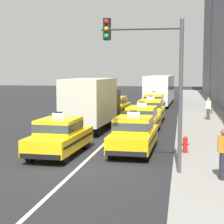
{
  "coord_description": "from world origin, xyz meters",
  "views": [
    {
      "loc": [
        3.89,
        -14.32,
        3.74
      ],
      "look_at": [
        -0.2,
        8.04,
        1.3
      ],
      "focal_mm": 61.46,
      "sensor_mm": 36.0,
      "label": 1
    }
  ],
  "objects_px": {
    "taxi_left_nearest": "(60,136)",
    "taxi_right_fourth": "(154,103)",
    "taxi_left_third": "(115,106)",
    "taxi_right_third": "(151,110)",
    "box_truck_left_second": "(93,102)",
    "taxi_right_nearest": "(134,134)",
    "taxi_right_second": "(142,120)",
    "pedestrian_trailing": "(208,109)",
    "fire_hydrant": "(185,144)",
    "traffic_light_pole": "(153,69)",
    "pedestrian_by_storefront": "(223,154)",
    "bus_right_fifth": "(160,88)"
  },
  "relations": [
    {
      "from": "pedestrian_trailing",
      "to": "taxi_right_nearest",
      "type": "bearing_deg",
      "value": -109.08
    },
    {
      "from": "taxi_right_nearest",
      "to": "fire_hydrant",
      "type": "xyz_separation_m",
      "value": [
        2.32,
        -0.3,
        -0.33
      ]
    },
    {
      "from": "box_truck_left_second",
      "to": "taxi_right_nearest",
      "type": "height_order",
      "value": "box_truck_left_second"
    },
    {
      "from": "taxi_left_nearest",
      "to": "bus_right_fifth",
      "type": "xyz_separation_m",
      "value": [
        2.9,
        26.76,
        0.94
      ]
    },
    {
      "from": "taxi_right_nearest",
      "to": "traffic_light_pole",
      "type": "distance_m",
      "value": 4.89
    },
    {
      "from": "taxi_left_third",
      "to": "taxi_right_third",
      "type": "bearing_deg",
      "value": -44.68
    },
    {
      "from": "taxi_left_third",
      "to": "taxi_right_third",
      "type": "distance_m",
      "value": 4.44
    },
    {
      "from": "taxi_right_third",
      "to": "fire_hydrant",
      "type": "relative_size",
      "value": 6.31
    },
    {
      "from": "taxi_left_third",
      "to": "taxi_right_fourth",
      "type": "bearing_deg",
      "value": 47.66
    },
    {
      "from": "box_truck_left_second",
      "to": "pedestrian_by_storefront",
      "type": "bearing_deg",
      "value": -57.18
    },
    {
      "from": "taxi_left_nearest",
      "to": "bus_right_fifth",
      "type": "bearing_deg",
      "value": 83.81
    },
    {
      "from": "fire_hydrant",
      "to": "pedestrian_by_storefront",
      "type": "bearing_deg",
      "value": -73.59
    },
    {
      "from": "taxi_left_nearest",
      "to": "pedestrian_by_storefront",
      "type": "distance_m",
      "value": 7.41
    },
    {
      "from": "taxi_left_nearest",
      "to": "taxi_right_fourth",
      "type": "bearing_deg",
      "value": 81.08
    },
    {
      "from": "taxi_left_nearest",
      "to": "taxi_right_second",
      "type": "distance_m",
      "value": 6.98
    },
    {
      "from": "taxi_left_nearest",
      "to": "fire_hydrant",
      "type": "bearing_deg",
      "value": 8.68
    },
    {
      "from": "box_truck_left_second",
      "to": "taxi_right_nearest",
      "type": "distance_m",
      "value": 7.31
    },
    {
      "from": "taxi_right_second",
      "to": "taxi_left_nearest",
      "type": "bearing_deg",
      "value": -115.48
    },
    {
      "from": "taxi_left_nearest",
      "to": "taxi_right_third",
      "type": "relative_size",
      "value": 1.0
    },
    {
      "from": "taxi_right_third",
      "to": "pedestrian_trailing",
      "type": "bearing_deg",
      "value": 15.19
    },
    {
      "from": "taxi_right_nearest",
      "to": "traffic_light_pole",
      "type": "height_order",
      "value": "traffic_light_pole"
    },
    {
      "from": "box_truck_left_second",
      "to": "taxi_right_third",
      "type": "relative_size",
      "value": 1.53
    },
    {
      "from": "taxi_right_nearest",
      "to": "traffic_light_pole",
      "type": "relative_size",
      "value": 0.82
    },
    {
      "from": "taxi_left_nearest",
      "to": "box_truck_left_second",
      "type": "xyz_separation_m",
      "value": [
        -0.25,
        7.53,
        0.9
      ]
    },
    {
      "from": "pedestrian_by_storefront",
      "to": "fire_hydrant",
      "type": "distance_m",
      "value": 4.24
    },
    {
      "from": "taxi_left_nearest",
      "to": "traffic_light_pole",
      "type": "relative_size",
      "value": 0.83
    },
    {
      "from": "traffic_light_pole",
      "to": "pedestrian_trailing",
      "type": "bearing_deg",
      "value": 79.23
    },
    {
      "from": "taxi_right_third",
      "to": "taxi_left_nearest",
      "type": "bearing_deg",
      "value": -104.61
    },
    {
      "from": "taxi_right_nearest",
      "to": "box_truck_left_second",
      "type": "bearing_deg",
      "value": 118.13
    },
    {
      "from": "taxi_right_nearest",
      "to": "taxi_right_second",
      "type": "height_order",
      "value": "same"
    },
    {
      "from": "taxi_left_nearest",
      "to": "taxi_right_fourth",
      "type": "distance_m",
      "value": 18.36
    },
    {
      "from": "pedestrian_by_storefront",
      "to": "pedestrian_trailing",
      "type": "relative_size",
      "value": 1.04
    },
    {
      "from": "fire_hydrant",
      "to": "taxi_right_second",
      "type": "bearing_deg",
      "value": 114.42
    },
    {
      "from": "fire_hydrant",
      "to": "pedestrian_trailing",
      "type": "bearing_deg",
      "value": 81.71
    },
    {
      "from": "taxi_right_second",
      "to": "taxi_right_third",
      "type": "height_order",
      "value": "same"
    },
    {
      "from": "taxi_left_third",
      "to": "traffic_light_pole",
      "type": "height_order",
      "value": "traffic_light_pole"
    },
    {
      "from": "taxi_right_nearest",
      "to": "bus_right_fifth",
      "type": "xyz_separation_m",
      "value": [
        -0.27,
        25.62,
        0.94
      ]
    },
    {
      "from": "taxi_left_nearest",
      "to": "fire_hydrant",
      "type": "xyz_separation_m",
      "value": [
        5.49,
        0.84,
        -0.33
      ]
    },
    {
      "from": "pedestrian_trailing",
      "to": "traffic_light_pole",
      "type": "height_order",
      "value": "traffic_light_pole"
    },
    {
      "from": "taxi_right_fourth",
      "to": "taxi_right_second",
      "type": "bearing_deg",
      "value": -89.24
    },
    {
      "from": "bus_right_fifth",
      "to": "box_truck_left_second",
      "type": "bearing_deg",
      "value": -99.31
    },
    {
      "from": "taxi_right_fourth",
      "to": "taxi_right_third",
      "type": "bearing_deg",
      "value": -87.96
    },
    {
      "from": "pedestrian_by_storefront",
      "to": "pedestrian_trailing",
      "type": "xyz_separation_m",
      "value": [
        0.57,
        16.13,
        -0.04
      ]
    },
    {
      "from": "taxi_right_nearest",
      "to": "taxi_right_third",
      "type": "relative_size",
      "value": 1.0
    },
    {
      "from": "taxi_right_fourth",
      "to": "pedestrian_by_storefront",
      "type": "relative_size",
      "value": 2.71
    },
    {
      "from": "box_truck_left_second",
      "to": "traffic_light_pole",
      "type": "bearing_deg",
      "value": -65.87
    },
    {
      "from": "taxi_left_third",
      "to": "box_truck_left_second",
      "type": "bearing_deg",
      "value": -91.26
    },
    {
      "from": "box_truck_left_second",
      "to": "taxi_right_fourth",
      "type": "distance_m",
      "value": 11.09
    },
    {
      "from": "box_truck_left_second",
      "to": "pedestrian_trailing",
      "type": "distance_m",
      "value": 9.27
    },
    {
      "from": "pedestrian_by_storefront",
      "to": "taxi_right_third",
      "type": "bearing_deg",
      "value": 103.51
    }
  ]
}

